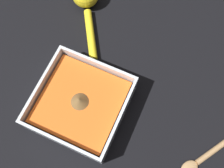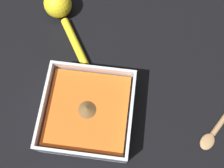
{
  "view_description": "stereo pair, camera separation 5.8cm",
  "coord_description": "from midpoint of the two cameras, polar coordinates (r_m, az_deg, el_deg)",
  "views": [
    {
      "loc": [
        0.08,
        0.16,
        0.58
      ],
      "look_at": [
        -0.1,
        0.08,
        0.03
      ],
      "focal_mm": 42.0,
      "sensor_mm": 36.0,
      "label": 1
    },
    {
      "loc": [
        0.1,
        0.11,
        0.58
      ],
      "look_at": [
        -0.1,
        0.08,
        0.03
      ],
      "focal_mm": 42.0,
      "sensor_mm": 36.0,
      "label": 2
    }
  ],
  "objects": [
    {
      "name": "square_dish",
      "position": [
        0.57,
        -3.91,
        -4.87
      ],
      "size": [
        0.19,
        0.19,
        0.07
      ],
      "color": "silver",
      "rests_on": "ground_plane"
    },
    {
      "name": "wooden_spoon",
      "position": [
        0.63,
        23.76,
        -13.55
      ],
      "size": [
        0.18,
        0.12,
        0.01
      ],
      "rotation": [
        0.0,
        0.0,
        5.71
      ],
      "color": "tan",
      "rests_on": "ground_plane"
    },
    {
      "name": "ground_plane",
      "position": [
        0.6,
        -8.56,
        -6.59
      ],
      "size": [
        4.0,
        4.0,
        0.0
      ],
      "primitive_type": "plane",
      "color": "black"
    }
  ]
}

